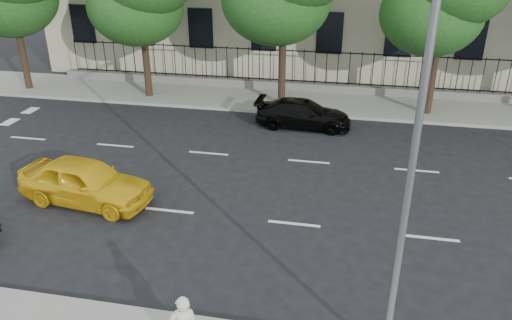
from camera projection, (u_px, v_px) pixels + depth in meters
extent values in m
plane|color=black|center=(282.00, 275.00, 12.96)|extent=(120.00, 120.00, 0.00)
cube|color=gray|center=(322.00, 102.00, 25.35)|extent=(60.00, 4.00, 0.15)
cube|color=slate|center=(325.00, 88.00, 26.74)|extent=(30.00, 0.50, 0.40)
cube|color=black|center=(325.00, 82.00, 26.62)|extent=(28.80, 0.05, 0.05)
cube|color=black|center=(327.00, 52.00, 25.93)|extent=(28.80, 0.05, 0.05)
cylinder|color=slate|center=(409.00, 183.00, 8.71)|extent=(0.14, 0.14, 8.00)
cylinder|color=#382619|center=(24.00, 59.00, 26.74)|extent=(0.36, 0.36, 3.15)
cylinder|color=#382619|center=(147.00, 67.00, 25.55)|extent=(0.36, 0.36, 2.97)
ellipsoid|color=#234316|center=(136.00, 6.00, 24.61)|extent=(4.75, 4.75, 3.90)
cylinder|color=#382619|center=(282.00, 71.00, 24.25)|extent=(0.36, 0.36, 3.32)
ellipsoid|color=#234316|center=(276.00, 0.00, 23.19)|extent=(5.13, 5.13, 4.21)
cylinder|color=#382619|center=(431.00, 81.00, 23.08)|extent=(0.36, 0.36, 3.08)
ellipsoid|color=#234316|center=(431.00, 14.00, 22.14)|extent=(4.56, 4.56, 3.74)
imported|color=yellow|center=(85.00, 182.00, 16.09)|extent=(4.57, 2.33, 1.49)
imported|color=black|center=(303.00, 114.00, 22.24)|extent=(4.30, 1.85, 1.23)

